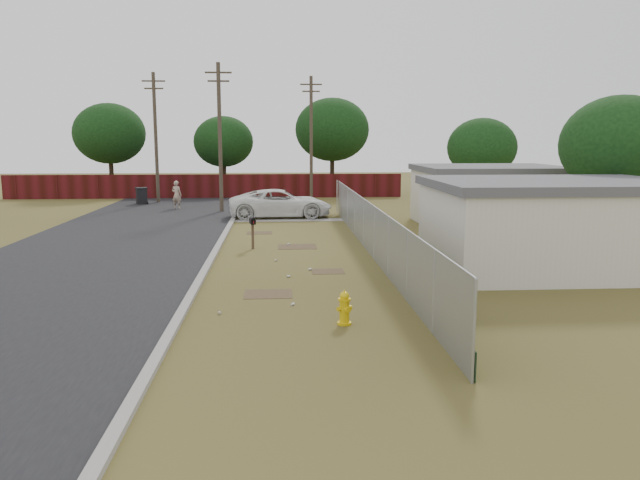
{
  "coord_description": "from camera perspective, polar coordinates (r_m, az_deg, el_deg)",
  "views": [
    {
      "loc": [
        -0.46,
        -22.82,
        4.52
      ],
      "look_at": [
        0.92,
        -2.0,
        1.1
      ],
      "focal_mm": 35.0,
      "sensor_mm": 36.0,
      "label": 1
    }
  ],
  "objects": [
    {
      "name": "horizon_trees",
      "position": [
        46.39,
        -2.23,
        9.44
      ],
      "size": [
        33.32,
        31.94,
        7.78
      ],
      "color": "#312416",
      "rests_on": "ground"
    },
    {
      "name": "pedestrian",
      "position": [
        41.2,
        -12.97,
        4.05
      ],
      "size": [
        0.77,
        0.64,
        1.82
      ],
      "primitive_type": "imported",
      "rotation": [
        0.0,
        0.0,
        2.79
      ],
      "color": "tan",
      "rests_on": "ground"
    },
    {
      "name": "trash_bin",
      "position": [
        44.84,
        -16.0,
        3.92
      ],
      "size": [
        0.98,
        0.96,
        1.15
      ],
      "color": "black",
      "rests_on": "ground"
    },
    {
      "name": "ground",
      "position": [
        23.26,
        -2.6,
        -1.9
      ],
      "size": [
        120.0,
        120.0,
        0.0
      ],
      "primitive_type": "plane",
      "color": "brown",
      "rests_on": "ground"
    },
    {
      "name": "houses",
      "position": [
        28.02,
        17.5,
        2.82
      ],
      "size": [
        9.3,
        17.24,
        3.1
      ],
      "color": "beige",
      "rests_on": "ground"
    },
    {
      "name": "privacy_fence",
      "position": [
        48.27,
        -10.42,
        4.86
      ],
      "size": [
        30.0,
        0.12,
        1.8
      ],
      "primitive_type": "cube",
      "color": "#4C1013",
      "rests_on": "ground"
    },
    {
      "name": "fire_hydrant",
      "position": [
        15.33,
        2.26,
        -6.27
      ],
      "size": [
        0.45,
        0.45,
        0.86
      ],
      "color": "#DCB80B",
      "rests_on": "ground"
    },
    {
      "name": "utility_poles",
      "position": [
        43.6,
        -8.14,
        9.45
      ],
      "size": [
        12.6,
        8.24,
        9.0
      ],
      "color": "#443B2D",
      "rests_on": "ground"
    },
    {
      "name": "chainlink_fence",
      "position": [
        24.4,
        4.68,
        0.5
      ],
      "size": [
        0.1,
        27.06,
        2.02
      ],
      "color": "#999CA2",
      "rests_on": "ground"
    },
    {
      "name": "pickup_truck",
      "position": [
        35.88,
        -3.64,
        3.36
      ],
      "size": [
        5.99,
        3.01,
        1.63
      ],
      "primitive_type": "imported",
      "rotation": [
        0.0,
        0.0,
        1.62
      ],
      "color": "white",
      "rests_on": "ground"
    },
    {
      "name": "mailbox",
      "position": [
        25.7,
        -6.19,
        1.52
      ],
      "size": [
        0.3,
        0.59,
        1.34
      ],
      "color": "brown",
      "rests_on": "ground"
    },
    {
      "name": "scattered_litter",
      "position": [
        20.88,
        -3.54,
        -3.1
      ],
      "size": [
        2.71,
        10.62,
        0.07
      ],
      "color": "beige",
      "rests_on": "ground"
    },
    {
      "name": "street",
      "position": [
        31.82,
        -15.18,
        0.85
      ],
      "size": [
        15.1,
        60.0,
        0.12
      ],
      "color": "black",
      "rests_on": "ground"
    }
  ]
}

